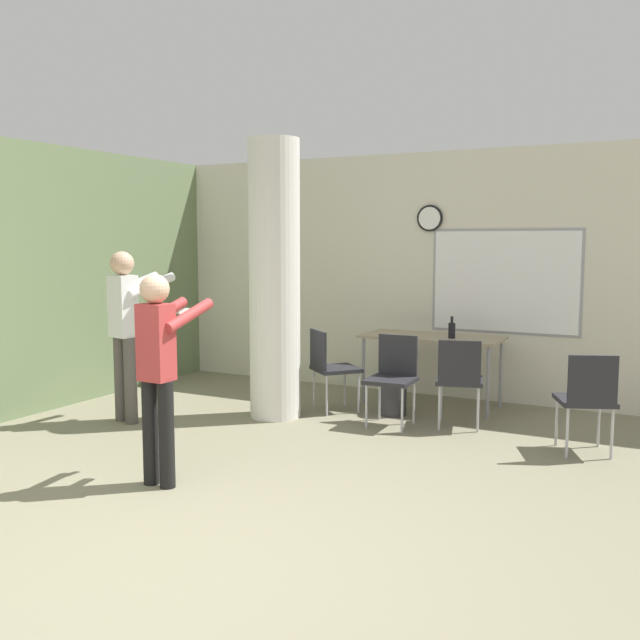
% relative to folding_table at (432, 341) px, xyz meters
% --- Properties ---
extents(ground_plane, '(24.00, 24.00, 0.00)m').
position_rel_folding_table_xyz_m(ground_plane, '(-0.10, -4.45, -0.72)').
color(ground_plane, gray).
extents(wall_left_accent, '(0.12, 7.00, 2.80)m').
position_rel_folding_table_xyz_m(wall_left_accent, '(-3.60, -1.95, 0.68)').
color(wall_left_accent, '#6B7F56').
rests_on(wall_left_accent, ground_plane).
extents(wall_back, '(8.00, 0.15, 2.80)m').
position_rel_folding_table_xyz_m(wall_back, '(-0.08, 0.61, 0.68)').
color(wall_back, beige).
rests_on(wall_back, ground_plane).
extents(support_pillar, '(0.51, 0.51, 2.80)m').
position_rel_folding_table_xyz_m(support_pillar, '(-1.27, -1.18, 0.68)').
color(support_pillar, silver).
rests_on(support_pillar, ground_plane).
extents(folding_table, '(1.50, 0.66, 0.77)m').
position_rel_folding_table_xyz_m(folding_table, '(0.00, 0.00, 0.00)').
color(folding_table, tan).
rests_on(folding_table, ground_plane).
extents(bottle_on_table, '(0.07, 0.07, 0.23)m').
position_rel_folding_table_xyz_m(bottle_on_table, '(0.25, -0.10, 0.15)').
color(bottle_on_table, black).
rests_on(bottle_on_table, folding_table).
extents(waste_bin, '(0.28, 0.28, 0.34)m').
position_rel_folding_table_xyz_m(waste_bin, '(-0.22, -0.56, -0.54)').
color(waste_bin, '#38383D').
rests_on(waste_bin, ground_plane).
extents(chair_table_right, '(0.54, 0.54, 0.87)m').
position_rel_folding_table_xyz_m(chair_table_right, '(0.53, -0.76, -0.20)').
color(chair_table_right, '#232328').
rests_on(chair_table_right, ground_plane).
extents(chair_table_front, '(0.46, 0.46, 0.87)m').
position_rel_folding_table_xyz_m(chair_table_front, '(-0.08, -0.92, -0.20)').
color(chair_table_front, '#232328').
rests_on(chair_table_front, ground_plane).
extents(chair_mid_room, '(0.58, 0.58, 0.87)m').
position_rel_folding_table_xyz_m(chair_mid_room, '(1.73, -1.11, -0.20)').
color(chair_mid_room, '#232328').
rests_on(chair_mid_room, ground_plane).
extents(chair_table_left, '(0.62, 0.62, 0.87)m').
position_rel_folding_table_xyz_m(chair_table_left, '(-0.87, -0.73, -0.20)').
color(chair_table_left, '#232328').
rests_on(chair_table_left, ground_plane).
extents(person_playing_front, '(0.35, 0.62, 1.56)m').
position_rel_folding_table_xyz_m(person_playing_front, '(-0.95, -3.33, 0.20)').
color(person_playing_front, black).
rests_on(person_playing_front, ground_plane).
extents(person_watching_back, '(0.48, 0.66, 1.69)m').
position_rel_folding_table_xyz_m(person_watching_back, '(-2.46, -2.03, 0.28)').
color(person_watching_back, '#514C47').
rests_on(person_watching_back, ground_plane).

